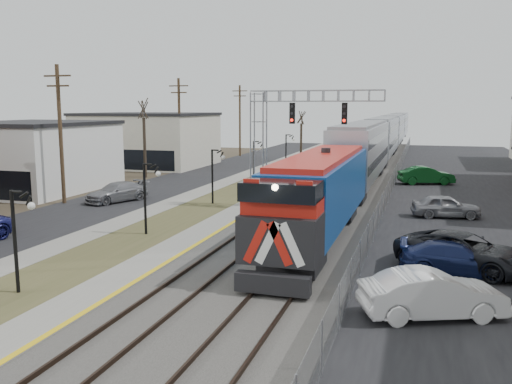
% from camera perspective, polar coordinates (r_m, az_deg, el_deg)
% --- Properties ---
extents(street_west, '(7.00, 120.00, 0.04)m').
position_cam_1_polar(street_west, '(49.00, -9.71, 0.62)').
color(street_west, black).
rests_on(street_west, ground).
extents(sidewalk, '(2.00, 120.00, 0.08)m').
position_cam_1_polar(sidewalk, '(47.15, -4.83, 0.41)').
color(sidewalk, gray).
rests_on(sidewalk, ground).
extents(grass_median, '(4.00, 120.00, 0.06)m').
position_cam_1_polar(grass_median, '(46.12, -1.37, 0.24)').
color(grass_median, '#454625').
rests_on(grass_median, ground).
extents(platform, '(2.00, 120.00, 0.24)m').
position_cam_1_polar(platform, '(45.26, 2.24, 0.18)').
color(platform, gray).
rests_on(platform, ground).
extents(ballast_bed, '(8.00, 120.00, 0.20)m').
position_cam_1_polar(ballast_bed, '(44.26, 8.50, -0.14)').
color(ballast_bed, '#595651').
rests_on(ballast_bed, ground).
extents(parking_lot, '(16.00, 120.00, 0.04)m').
position_cam_1_polar(parking_lot, '(44.14, 24.09, -0.96)').
color(parking_lot, black).
rests_on(parking_lot, ground).
extents(platform_edge, '(0.24, 120.00, 0.01)m').
position_cam_1_polar(platform_edge, '(45.02, 3.32, 0.29)').
color(platform_edge, gold).
rests_on(platform_edge, platform).
extents(track_near, '(1.58, 120.00, 0.15)m').
position_cam_1_polar(track_near, '(44.57, 5.97, 0.20)').
color(track_near, '#2D2119').
rests_on(track_near, ballast_bed).
extents(track_far, '(1.58, 120.00, 0.15)m').
position_cam_1_polar(track_far, '(44.03, 10.44, -0.01)').
color(track_far, '#2D2119').
rests_on(track_far, ballast_bed).
extents(train, '(3.00, 108.65, 5.33)m').
position_cam_1_polar(train, '(74.39, 13.34, 5.59)').
color(train, '#114492').
rests_on(train, ground).
extents(signal_gantry, '(9.00, 1.07, 8.15)m').
position_cam_1_polar(signal_gantry, '(37.41, 2.81, 6.74)').
color(signal_gantry, gray).
rests_on(signal_gantry, ground).
extents(lampposts, '(0.14, 62.14, 4.00)m').
position_cam_1_polar(lampposts, '(30.63, -11.35, -0.69)').
color(lampposts, black).
rests_on(lampposts, ground).
extents(utility_poles, '(0.28, 80.28, 10.00)m').
position_cam_1_polar(utility_poles, '(41.62, -19.88, 5.64)').
color(utility_poles, '#4C3823').
rests_on(utility_poles, ground).
extents(fence, '(0.04, 120.00, 1.60)m').
position_cam_1_polar(fence, '(43.73, 13.97, 0.51)').
color(fence, gray).
rests_on(fence, ground).
extents(bare_trees, '(12.30, 42.30, 5.95)m').
position_cam_1_polar(bare_trees, '(52.69, -9.00, 4.15)').
color(bare_trees, '#382D23').
rests_on(bare_trees, ground).
extents(car_lot_b, '(5.10, 3.38, 1.59)m').
position_cam_1_polar(car_lot_b, '(19.40, 18.08, -10.31)').
color(car_lot_b, white).
rests_on(car_lot_b, ground).
extents(car_lot_c, '(6.31, 4.74, 1.59)m').
position_cam_1_polar(car_lot_c, '(25.28, 20.99, -5.96)').
color(car_lot_c, black).
rests_on(car_lot_c, ground).
extents(car_lot_d, '(4.71, 2.03, 1.35)m').
position_cam_1_polar(car_lot_d, '(24.55, 20.33, -6.65)').
color(car_lot_d, navy).
rests_on(car_lot_d, ground).
extents(car_lot_e, '(4.47, 2.33, 1.45)m').
position_cam_1_polar(car_lot_e, '(36.63, 19.36, -1.47)').
color(car_lot_e, gray).
rests_on(car_lot_e, ground).
extents(car_lot_f, '(5.20, 3.13, 1.62)m').
position_cam_1_polar(car_lot_f, '(51.64, 17.47, 1.64)').
color(car_lot_f, '#0E481C').
rests_on(car_lot_f, ground).
extents(car_street_b, '(3.80, 5.32, 1.43)m').
position_cam_1_polar(car_street_b, '(41.60, -14.45, -0.05)').
color(car_street_b, slate).
rests_on(car_street_b, ground).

